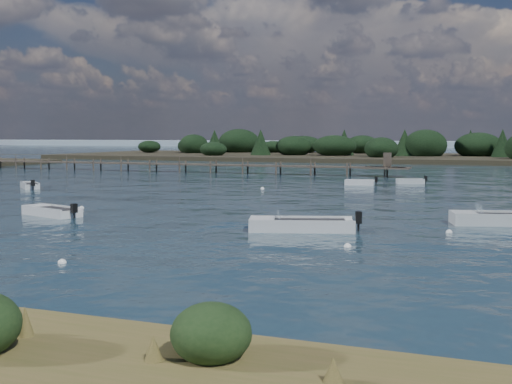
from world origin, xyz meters
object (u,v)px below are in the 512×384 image
at_px(dinghy_mid_grey, 52,213).
at_px(jetty, 183,164).
at_px(tender_far_grey_b, 410,182).
at_px(tender_far_grey, 30,187).
at_px(dinghy_mid_white_a, 301,227).
at_px(tender_far_white, 360,184).
at_px(dinghy_mid_white_b, 500,221).

relative_size(dinghy_mid_grey, jetty, 0.07).
relative_size(tender_far_grey_b, tender_far_grey, 0.96).
height_order(dinghy_mid_white_a, jetty, jetty).
bearing_deg(dinghy_mid_white_a, dinghy_mid_grey, 178.29).
xyz_separation_m(tender_far_grey, dinghy_mid_grey, (14.35, -15.12, -0.01)).
distance_m(tender_far_grey, jetty, 27.11).
xyz_separation_m(dinghy_mid_grey, dinghy_mid_white_a, (15.21, -0.46, 0.02)).
height_order(tender_far_white, jetty, jetty).
distance_m(tender_far_white, tender_far_grey, 29.80).
bearing_deg(tender_far_grey, tender_far_grey_b, 29.40).
bearing_deg(jetty, dinghy_mid_grey, -72.47).
bearing_deg(jetty, dinghy_mid_white_b, -44.41).
height_order(tender_far_grey_b, dinghy_mid_white_b, dinghy_mid_white_b).
height_order(tender_far_grey, jetty, jetty).
bearing_deg(tender_far_grey, dinghy_mid_grey, -46.49).
distance_m(dinghy_mid_white_b, tender_far_white, 26.69).
bearing_deg(tender_far_white, tender_far_grey_b, 38.56).
distance_m(tender_far_grey_b, dinghy_mid_white_a, 32.82).
relative_size(dinghy_mid_white_b, tender_far_white, 1.80).
bearing_deg(tender_far_grey_b, tender_far_grey, -150.60).
height_order(tender_far_white, dinghy_mid_grey, dinghy_mid_grey).
relative_size(tender_far_grey_b, tender_far_white, 0.97).
bearing_deg(jetty, tender_far_grey, -92.16).
relative_size(tender_far_white, dinghy_mid_white_a, 0.55).
distance_m(tender_far_grey, dinghy_mid_white_a, 33.42).
height_order(dinghy_mid_grey, jetty, jetty).
distance_m(tender_far_grey_b, tender_far_grey, 35.11).
xyz_separation_m(dinghy_mid_white_b, dinghy_mid_white_a, (-9.10, -5.76, -0.01)).
bearing_deg(dinghy_mid_grey, jetty, 107.53).
xyz_separation_m(tender_far_grey_b, tender_far_grey, (-30.59, -17.23, 0.01)).
bearing_deg(tender_far_grey_b, jetty, 161.59).
relative_size(tender_far_white, jetty, 0.05).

